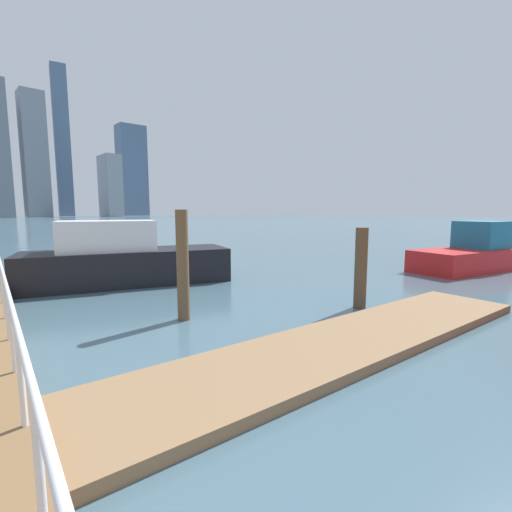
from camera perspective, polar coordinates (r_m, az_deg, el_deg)
The scene contains 11 objects.
ground_plane at distance 17.28m, azimuth -25.44°, elevation -2.00°, with size 300.00×300.00×0.00m, color #476675.
floating_dock at distance 7.08m, azimuth 13.51°, elevation -13.46°, with size 10.70×2.00×0.18m, color #93704C.
boardwalk_railing at distance 4.33m, azimuth -33.68°, elevation -12.07°, with size 0.06×24.48×1.08m.
dock_piling_0 at distance 8.50m, azimuth -11.62°, elevation -1.51°, with size 0.28×0.28×2.59m, color brown.
dock_piling_1 at distance 9.77m, azimuth 16.38°, elevation -1.88°, with size 0.33×0.33×2.14m, color brown.
moored_boat_0 at distance 18.18m, azimuth 31.25°, elevation 0.36°, with size 5.91×2.90×2.11m.
moored_boat_2 at distance 13.34m, azimuth -20.33°, elevation -0.55°, with size 7.18×3.68×2.23m.
skyline_tower_4 at distance 170.84m, azimuth -31.84°, elevation 13.49°, with size 8.45×8.86×48.50m, color gray.
skyline_tower_5 at distance 186.90m, azimuth -28.51°, elevation 15.66°, with size 6.16×6.01×65.19m, color slate.
skyline_tower_6 at distance 169.24m, azimuth -22.22°, elevation 10.28°, with size 6.38×13.19×26.02m, color #8C939E.
skyline_tower_7 at distance 191.44m, azimuth -19.16°, elevation 12.65°, with size 12.88×8.91×43.63m, color slate.
Camera 1 is at (-3.30, 3.24, 2.57)m, focal length 25.07 mm.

